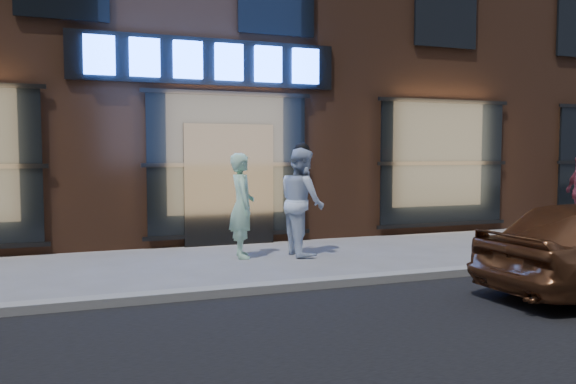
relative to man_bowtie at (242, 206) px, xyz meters
name	(u,v)px	position (x,y,z in m)	size (l,w,h in m)	color
ground	(299,290)	(0.12, -2.52, -0.91)	(90.00, 90.00, 0.00)	slate
curb	(299,285)	(0.12, -2.52, -0.85)	(60.00, 0.25, 0.12)	gray
storefront_building	(192,26)	(0.12, 5.47, 4.23)	(30.20, 8.28, 10.30)	#54301E
man_bowtie	(242,206)	(0.00, 0.00, 0.00)	(0.67, 0.44, 1.83)	#AFE6C9
man_cap	(302,202)	(1.08, -0.11, 0.05)	(0.94, 0.73, 1.93)	white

